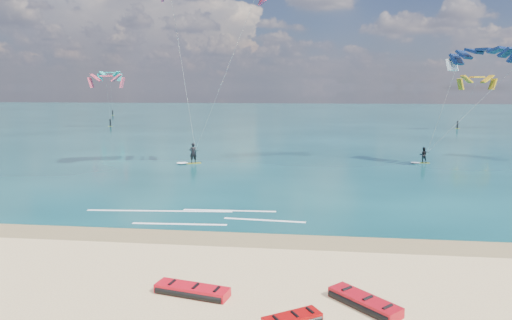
{
  "coord_description": "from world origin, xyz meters",
  "views": [
    {
      "loc": [
        6.44,
        -18.78,
        7.53
      ],
      "look_at": [
        3.28,
        8.0,
        3.25
      ],
      "focal_mm": 32.0,
      "sensor_mm": 36.0,
      "label": 1
    }
  ],
  "objects": [
    {
      "name": "shoreline_foam",
      "position": [
        0.03,
        6.88,
        0.04
      ],
      "size": [
        13.49,
        3.59,
        0.01
      ],
      "color": "white",
      "rests_on": "ground"
    },
    {
      "name": "packed_kite_mid",
      "position": [
        8.44,
        -3.59,
        0.0
      ],
      "size": [
        2.86,
        2.87,
        0.42
      ],
      "primitive_type": null,
      "rotation": [
        0.0,
        0.0,
        -0.79
      ],
      "color": "#AC0B17",
      "rests_on": "ground"
    },
    {
      "name": "distant_kites",
      "position": [
        -16.27,
        76.65,
        5.13
      ],
      "size": [
        87.29,
        36.79,
        11.47
      ],
      "color": "#ED455E",
      "rests_on": "ground"
    },
    {
      "name": "packed_kite_left",
      "position": [
        2.26,
        -3.37,
        0.0
      ],
      "size": [
        3.15,
        1.7,
        0.4
      ],
      "primitive_type": null,
      "rotation": [
        0.0,
        0.0,
        -0.21
      ],
      "color": "red",
      "rests_on": "ground"
    },
    {
      "name": "ground",
      "position": [
        0.0,
        40.0,
        0.0
      ],
      "size": [
        320.0,
        320.0,
        0.0
      ],
      "primitive_type": "plane",
      "color": "tan",
      "rests_on": "ground"
    },
    {
      "name": "sea",
      "position": [
        0.0,
        104.0,
        0.02
      ],
      "size": [
        320.0,
        200.0,
        0.04
      ],
      "primitive_type": "cube",
      "color": "#092F34",
      "rests_on": "ground"
    },
    {
      "name": "kitesurfer_far",
      "position": [
        20.21,
        26.81,
        6.56
      ],
      "size": [
        9.63,
        5.5,
        12.25
      ],
      "rotation": [
        0.0,
        0.0,
        0.0
      ],
      "color": "#A8B71B",
      "rests_on": "sea"
    },
    {
      "name": "kitesurfer_main",
      "position": [
        -3.3,
        22.64,
        10.18
      ],
      "size": [
        11.64,
        7.78,
        19.39
      ],
      "rotation": [
        0.0,
        0.0,
        0.43
      ],
      "color": "#BEC717",
      "rests_on": "sea"
    },
    {
      "name": "wet_sand_strip",
      "position": [
        0.0,
        3.0,
        0.0
      ],
      "size": [
        320.0,
        2.4,
        0.01
      ],
      "primitive_type": "cube",
      "color": "brown",
      "rests_on": "ground"
    }
  ]
}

